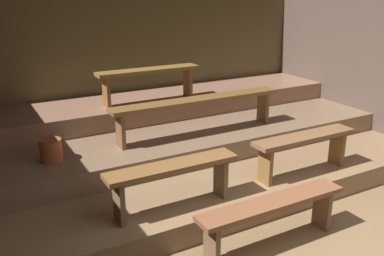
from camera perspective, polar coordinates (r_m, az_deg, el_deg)
ground at (r=5.31m, az=2.68°, el=-8.42°), size 6.61×5.26×0.08m
wall_back at (r=6.86m, az=-7.24°, el=8.13°), size 6.61×0.06×2.28m
wall_right at (r=6.87m, az=24.30°, el=6.66°), size 0.06×5.26×2.28m
platform_lower at (r=5.72m, az=-0.59°, el=-4.41°), size 5.81×3.22×0.26m
platform_middle at (r=6.05m, az=-2.89°, el=-0.47°), size 5.81×2.20×0.26m
platform_upper at (r=6.45m, az=-5.12°, el=3.15°), size 5.81×1.10×0.26m
bench_floor_center at (r=4.09m, az=10.79°, el=-10.84°), size 1.57×0.26×0.48m
bench_lower_left at (r=4.13m, az=-2.61°, el=-6.24°), size 1.36×0.26×0.48m
bench_lower_right at (r=5.07m, az=14.94°, el=-2.07°), size 1.36×0.26×0.48m
bench_middle_center at (r=5.45m, az=0.85°, el=3.25°), size 2.37×0.26×0.48m
bench_upper_center at (r=6.05m, az=-5.88°, el=7.05°), size 1.50×0.26×0.48m
pail_middle at (r=4.91m, az=-18.54°, el=-2.88°), size 0.24×0.24×0.25m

